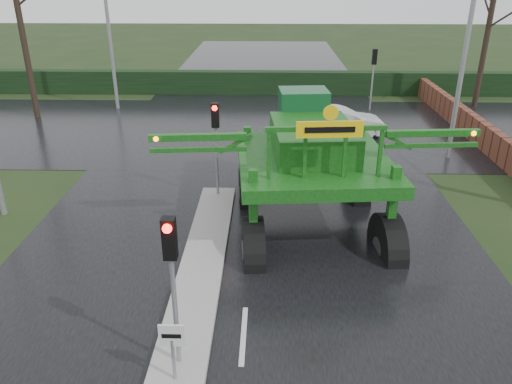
{
  "coord_description": "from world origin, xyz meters",
  "views": [
    {
      "loc": [
        0.52,
        -9.05,
        7.7
      ],
      "look_at": [
        0.19,
        3.59,
        2.0
      ],
      "focal_mm": 35.0,
      "sensor_mm": 36.0,
      "label": 1
    }
  ],
  "objects_px": {
    "traffic_signal_mid": "(216,130)",
    "street_light_left_far": "(111,2)",
    "keep_left_sign": "(172,343)",
    "street_light_right": "(463,15)",
    "crop_sprayer": "(253,167)",
    "white_sedan": "(339,136)",
    "traffic_signal_near": "(171,262)",
    "traffic_signal_far": "(374,66)"
  },
  "relations": [
    {
      "from": "traffic_signal_mid",
      "to": "white_sedan",
      "type": "bearing_deg",
      "value": 54.26
    },
    {
      "from": "crop_sprayer",
      "to": "street_light_left_far",
      "type": "bearing_deg",
      "value": 112.47
    },
    {
      "from": "traffic_signal_far",
      "to": "keep_left_sign",
      "type": "bearing_deg",
      "value": 70.07
    },
    {
      "from": "traffic_signal_near",
      "to": "street_light_left_far",
      "type": "distance_m",
      "value": 22.37
    },
    {
      "from": "street_light_left_far",
      "to": "crop_sprayer",
      "type": "xyz_separation_m",
      "value": [
        8.29,
        -16.12,
        -3.34
      ]
    },
    {
      "from": "traffic_signal_near",
      "to": "street_light_right",
      "type": "height_order",
      "value": "street_light_right"
    },
    {
      "from": "traffic_signal_far",
      "to": "crop_sprayer",
      "type": "relative_size",
      "value": 0.35
    },
    {
      "from": "crop_sprayer",
      "to": "white_sedan",
      "type": "distance_m",
      "value": 12.09
    },
    {
      "from": "keep_left_sign",
      "to": "white_sedan",
      "type": "height_order",
      "value": "keep_left_sign"
    },
    {
      "from": "crop_sprayer",
      "to": "white_sedan",
      "type": "bearing_deg",
      "value": 65.48
    },
    {
      "from": "traffic_signal_mid",
      "to": "white_sedan",
      "type": "xyz_separation_m",
      "value": [
        5.38,
        7.48,
        -2.59
      ]
    },
    {
      "from": "traffic_signal_near",
      "to": "street_light_left_far",
      "type": "xyz_separation_m",
      "value": [
        -6.89,
        21.01,
        3.4
      ]
    },
    {
      "from": "keep_left_sign",
      "to": "traffic_signal_near",
      "type": "height_order",
      "value": "traffic_signal_near"
    },
    {
      "from": "street_light_left_far",
      "to": "traffic_signal_near",
      "type": "bearing_deg",
      "value": -71.83
    },
    {
      "from": "traffic_signal_near",
      "to": "street_light_left_far",
      "type": "relative_size",
      "value": 0.35
    },
    {
      "from": "street_light_left_far",
      "to": "traffic_signal_mid",
      "type": "bearing_deg",
      "value": -61.14
    },
    {
      "from": "street_light_right",
      "to": "traffic_signal_near",
      "type": "bearing_deg",
      "value": -126.13
    },
    {
      "from": "traffic_signal_mid",
      "to": "street_light_left_far",
      "type": "bearing_deg",
      "value": 118.86
    },
    {
      "from": "traffic_signal_far",
      "to": "street_light_right",
      "type": "bearing_deg",
      "value": 101.95
    },
    {
      "from": "white_sedan",
      "to": "street_light_right",
      "type": "bearing_deg",
      "value": -130.51
    },
    {
      "from": "traffic_signal_near",
      "to": "crop_sprayer",
      "type": "relative_size",
      "value": 0.35
    },
    {
      "from": "crop_sprayer",
      "to": "traffic_signal_mid",
      "type": "bearing_deg",
      "value": 106.31
    },
    {
      "from": "street_light_left_far",
      "to": "white_sedan",
      "type": "distance_m",
      "value": 14.56
    },
    {
      "from": "traffic_signal_near",
      "to": "white_sedan",
      "type": "xyz_separation_m",
      "value": [
        5.38,
        15.98,
        -2.59
      ]
    },
    {
      "from": "keep_left_sign",
      "to": "street_light_left_far",
      "type": "bearing_deg",
      "value": 107.78
    },
    {
      "from": "street_light_right",
      "to": "keep_left_sign",
      "type": "bearing_deg",
      "value": -125.12
    },
    {
      "from": "keep_left_sign",
      "to": "traffic_signal_mid",
      "type": "xyz_separation_m",
      "value": [
        0.0,
        8.99,
        1.53
      ]
    },
    {
      "from": "traffic_signal_near",
      "to": "white_sedan",
      "type": "relative_size",
      "value": 0.82
    },
    {
      "from": "keep_left_sign",
      "to": "traffic_signal_mid",
      "type": "relative_size",
      "value": 0.38
    },
    {
      "from": "crop_sprayer",
      "to": "white_sedan",
      "type": "height_order",
      "value": "crop_sprayer"
    },
    {
      "from": "traffic_signal_mid",
      "to": "traffic_signal_far",
      "type": "xyz_separation_m",
      "value": [
        7.8,
        12.52,
        0.0
      ]
    },
    {
      "from": "street_light_right",
      "to": "crop_sprayer",
      "type": "bearing_deg",
      "value": -134.92
    },
    {
      "from": "street_light_left_far",
      "to": "white_sedan",
      "type": "relative_size",
      "value": 2.31
    },
    {
      "from": "street_light_right",
      "to": "street_light_left_far",
      "type": "bearing_deg",
      "value": 153.98
    },
    {
      "from": "keep_left_sign",
      "to": "street_light_right",
      "type": "distance_m",
      "value": 17.23
    },
    {
      "from": "traffic_signal_far",
      "to": "crop_sprayer",
      "type": "distance_m",
      "value": 17.36
    },
    {
      "from": "street_light_left_far",
      "to": "crop_sprayer",
      "type": "relative_size",
      "value": 1.0
    },
    {
      "from": "white_sedan",
      "to": "street_light_left_far",
      "type": "bearing_deg",
      "value": 63.06
    },
    {
      "from": "street_light_left_far",
      "to": "keep_left_sign",
      "type": "bearing_deg",
      "value": -72.22
    },
    {
      "from": "traffic_signal_near",
      "to": "keep_left_sign",
      "type": "bearing_deg",
      "value": -90.0
    },
    {
      "from": "keep_left_sign",
      "to": "traffic_signal_near",
      "type": "relative_size",
      "value": 0.38
    },
    {
      "from": "keep_left_sign",
      "to": "traffic_signal_far",
      "type": "bearing_deg",
      "value": 70.07
    }
  ]
}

